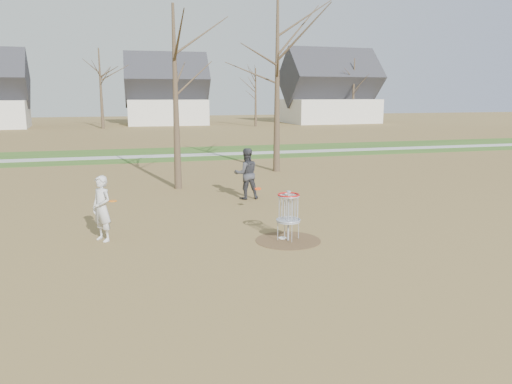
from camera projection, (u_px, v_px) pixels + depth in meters
The scene contains 11 objects.
ground at pixel (288, 241), 13.69m from camera, with size 160.00×160.00×0.00m, color brown.
green_band at pixel (186, 153), 33.55m from camera, with size 160.00×8.00×0.01m, color #2D5119.
footpath at pixel (188, 155), 32.60m from camera, with size 160.00×1.50×0.01m, color #9E9E99.
dirt_circle at pixel (288, 240), 13.69m from camera, with size 1.80×1.80×0.01m, color #47331E.
player_standing at pixel (102, 209), 13.52m from camera, with size 0.66×0.43×1.80m, color silver.
player_throwing at pixel (246, 174), 18.95m from camera, with size 0.95×0.74×1.95m, color #343539.
disc_grounded at pixel (282, 238), 13.87m from camera, with size 0.22×0.22×0.02m, color white.
discs_in_play at pixel (197, 194), 15.17m from camera, with size 4.91×2.54×0.38m.
disc_golf_basket at pixel (288, 208), 13.51m from camera, with size 0.64×0.64×1.35m.
bare_trees at pixel (183, 79), 46.96m from camera, with size 52.62×44.98×9.00m.
houses_row at pixel (186, 97), 63.84m from camera, with size 56.51×10.01×7.26m.
Camera 1 is at (-4.35, -12.46, 3.96)m, focal length 35.00 mm.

